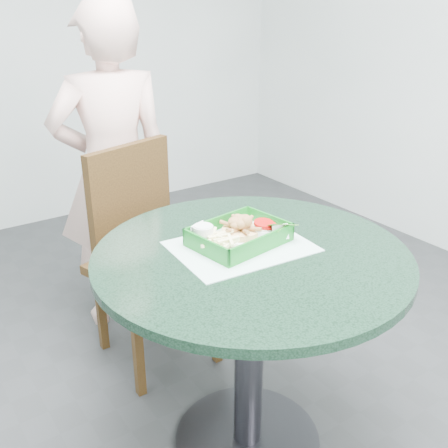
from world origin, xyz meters
TOP-DOWN VIEW (x-y plane):
  - floor at (0.00, 0.00)m, footprint 4.00×5.00m
  - wall_back at (0.00, 2.50)m, footprint 4.00×0.04m
  - cafe_table at (0.00, 0.00)m, footprint 0.98×0.98m
  - dining_chair at (-0.02, 0.72)m, footprint 0.44×0.44m
  - diner_person at (-0.01, 1.03)m, footprint 0.61×0.46m
  - placemat at (-0.01, 0.05)m, footprint 0.44×0.34m
  - food_basket at (0.00, 0.07)m, footprint 0.29×0.21m
  - crab_sandwich at (0.03, 0.09)m, footprint 0.12×0.12m
  - fries_pile at (-0.08, 0.10)m, footprint 0.15×0.15m
  - sauce_ramekin at (-0.09, 0.14)m, footprint 0.06×0.06m
  - garnish_cup at (0.09, 0.03)m, footprint 0.11×0.11m

SIDE VIEW (x-z plane):
  - floor at x=0.00m, z-range -0.01..0.01m
  - dining_chair at x=-0.02m, z-range 0.07..1.00m
  - cafe_table at x=0.00m, z-range 0.21..0.96m
  - placemat at x=-0.01m, z-range 0.75..0.75m
  - diner_person at x=-0.01m, z-range 0.00..1.52m
  - food_basket at x=0.00m, z-range 0.74..0.80m
  - fries_pile at x=-0.08m, z-range 0.77..0.81m
  - garnish_cup at x=0.09m, z-range 0.77..0.81m
  - crab_sandwich at x=0.03m, z-range 0.76..0.84m
  - sauce_ramekin at x=-0.09m, z-range 0.78..0.82m
  - wall_back at x=0.00m, z-range 0.00..2.80m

